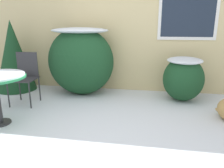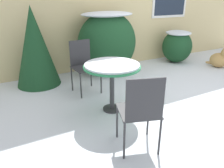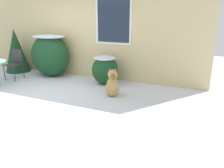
{
  "view_description": "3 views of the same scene",
  "coord_description": "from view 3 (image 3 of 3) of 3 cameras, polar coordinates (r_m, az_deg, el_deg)",
  "views": [
    {
      "loc": [
        0.54,
        -2.46,
        1.41
      ],
      "look_at": [
        0.0,
        0.6,
        0.55
      ],
      "focal_mm": 35.0,
      "sensor_mm": 36.0,
      "label": 1
    },
    {
      "loc": [
        -2.98,
        -2.5,
        1.64
      ],
      "look_at": [
        -1.57,
        0.14,
        0.43
      ],
      "focal_mm": 35.0,
      "sensor_mm": 36.0,
      "label": 2
    },
    {
      "loc": [
        3.87,
        -3.87,
        1.91
      ],
      "look_at": [
        1.77,
        0.83,
        0.3
      ],
      "focal_mm": 35.0,
      "sensor_mm": 36.0,
      "label": 3
    }
  ],
  "objects": [
    {
      "name": "evergreen_bush",
      "position": [
        8.47,
        -23.76,
        8.02
      ],
      "size": [
        0.83,
        0.83,
        1.5
      ],
      "color": "#194223",
      "rests_on": "ground_plane"
    },
    {
      "name": "house_wall",
      "position": [
        7.17,
        -8.32,
        15.17
      ],
      "size": [
        8.0,
        0.1,
        3.29
      ],
      "color": "#D1BC84",
      "rests_on": "ground_plane"
    },
    {
      "name": "patio_chair_near_table",
      "position": [
        7.53,
        -24.06,
        5.17
      ],
      "size": [
        0.46,
        0.46,
        0.92
      ],
      "rotation": [
        0.0,
        0.0,
        0.07
      ],
      "color": "#2D2D30",
      "rests_on": "ground_plane"
    },
    {
      "name": "shrub_left",
      "position": [
        7.41,
        -15.94,
        7.38
      ],
      "size": [
        1.34,
        0.92,
        1.35
      ],
      "color": "#194223",
      "rests_on": "ground_plane"
    },
    {
      "name": "dog",
      "position": [
        5.34,
        0.06,
        -0.42
      ],
      "size": [
        0.53,
        0.61,
        0.73
      ],
      "rotation": [
        0.0,
        0.0,
        0.51
      ],
      "color": "tan",
      "rests_on": "ground_plane"
    },
    {
      "name": "shrub_middle",
      "position": [
        6.34,
        -1.87,
        3.99
      ],
      "size": [
        0.75,
        0.76,
        0.82
      ],
      "color": "#194223",
      "rests_on": "ground_plane"
    },
    {
      "name": "ground_plane",
      "position": [
        5.8,
        -19.73,
        -2.93
      ],
      "size": [
        16.0,
        16.0,
        0.0
      ],
      "primitive_type": "plane",
      "color": "silver"
    }
  ]
}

